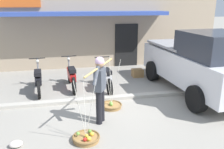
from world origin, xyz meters
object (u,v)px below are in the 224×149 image
motorcycle_third_in_row (105,77)px  plastic_litter_bag (16,144)px  motorcycle_nearest_shop (39,79)px  wooden_crate (137,73)px  fruit_basket_left_side (111,105)px  fruit_vendor (100,86)px  motorcycle_second_in_row (71,76)px  parked_truck (200,63)px  fruit_basket_right_side (86,137)px

motorcycle_third_in_row → plastic_litter_bag: size_ratio=6.51×
motorcycle_third_in_row → motorcycle_nearest_shop: bearing=173.6°
wooden_crate → fruit_basket_left_side: bearing=-121.2°
fruit_vendor → motorcycle_second_in_row: (-0.61, 2.67, -0.53)m
parked_truck → plastic_litter_bag: bearing=-158.6°
motorcycle_third_in_row → plastic_litter_bag: 3.90m
fruit_basket_right_side → motorcycle_third_in_row: 3.24m
motorcycle_second_in_row → parked_truck: size_ratio=0.38×
fruit_basket_left_side → plastic_litter_bag: fruit_basket_left_side is taller
motorcycle_second_in_row → wooden_crate: bearing=17.6°
wooden_crate → fruit_basket_right_side: bearing=-120.6°
motorcycle_nearest_shop → wooden_crate: motorcycle_nearest_shop is taller
motorcycle_nearest_shop → motorcycle_second_in_row: size_ratio=1.00×
motorcycle_second_in_row → parked_truck: 4.39m
parked_truck → wooden_crate: size_ratio=10.90×
fruit_basket_left_side → wooden_crate: 3.22m
fruit_vendor → fruit_basket_left_side: fruit_vendor is taller
fruit_vendor → parked_truck: bearing=21.8°
fruit_basket_left_side → motorcycle_second_in_row: (-1.05, 1.89, 0.38)m
plastic_litter_bag → wooden_crate: size_ratio=0.64×
motorcycle_nearest_shop → plastic_litter_bag: bearing=-93.7°
motorcycle_second_in_row → wooden_crate: size_ratio=4.14×
fruit_basket_left_side → parked_truck: (3.13, 0.65, 0.96)m
wooden_crate → motorcycle_nearest_shop: bearing=-165.4°
motorcycle_second_in_row → motorcycle_third_in_row: same height
fruit_basket_right_side → motorcycle_nearest_shop: 3.57m
fruit_vendor → motorcycle_second_in_row: size_ratio=0.93×
fruit_basket_right_side → plastic_litter_bag: bearing=177.5°
fruit_basket_left_side → wooden_crate: size_ratio=3.30×
plastic_litter_bag → fruit_vendor: bearing=20.7°
motorcycle_third_in_row → motorcycle_second_in_row: bearing=161.4°
fruit_basket_left_side → plastic_litter_bag: 2.79m
fruit_vendor → motorcycle_nearest_shop: 3.10m
fruit_basket_left_side → motorcycle_second_in_row: 2.19m
parked_truck → fruit_vendor: bearing=-158.2°
motorcycle_second_in_row → plastic_litter_bag: 3.65m
motorcycle_nearest_shop → parked_truck: 5.42m
motorcycle_nearest_shop → plastic_litter_bag: 3.28m
fruit_basket_right_side → plastic_litter_bag: fruit_basket_right_side is taller
fruit_basket_left_side → parked_truck: size_ratio=0.30×
parked_truck → motorcycle_third_in_row: bearing=164.3°
plastic_litter_bag → fruit_basket_right_side: bearing=-2.5°
motorcycle_nearest_shop → parked_truck: parked_truck is taller
fruit_basket_right_side → motorcycle_third_in_row: bearing=72.3°
motorcycle_nearest_shop → fruit_basket_right_side: bearing=-69.2°
fruit_basket_right_side → parked_truck: size_ratio=0.30×
motorcycle_third_in_row → wooden_crate: motorcycle_third_in_row is taller
fruit_basket_right_side → fruit_vendor: bearing=60.6°
motorcycle_third_in_row → plastic_litter_bag: (-2.45, -3.00, -0.38)m
fruit_basket_right_side → motorcycle_nearest_shop: bearing=110.8°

